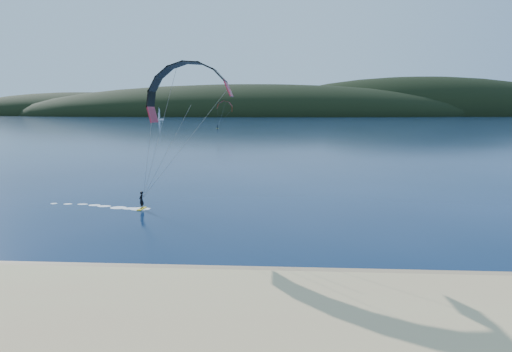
{
  "coord_description": "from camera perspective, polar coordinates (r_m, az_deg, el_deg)",
  "views": [
    {
      "loc": [
        5.96,
        -18.15,
        9.48
      ],
      "look_at": [
        4.35,
        10.0,
        5.0
      ],
      "focal_mm": 28.94,
      "sensor_mm": 36.0,
      "label": 1
    }
  ],
  "objects": [
    {
      "name": "ground",
      "position": [
        21.33,
        -14.0,
        -17.65
      ],
      "size": [
        1800.0,
        1800.0,
        0.0
      ],
      "primitive_type": "plane",
      "color": "#071933",
      "rests_on": "ground"
    },
    {
      "name": "headland",
      "position": [
        763.51,
        2.9,
        8.3
      ],
      "size": [
        1200.0,
        310.0,
        140.0
      ],
      "color": "black",
      "rests_on": "ground"
    },
    {
      "name": "wet_sand",
      "position": [
        25.25,
        -10.92,
        -13.07
      ],
      "size": [
        220.0,
        2.5,
        0.1
      ],
      "color": "#8E7652",
      "rests_on": "ground"
    },
    {
      "name": "kitesurfer_far",
      "position": [
        217.54,
        -4.37,
        9.21
      ],
      "size": [
        9.81,
        7.79,
        13.16
      ],
      "color": "yellow",
      "rests_on": "ground"
    },
    {
      "name": "kitesurfer_near",
      "position": [
        34.41,
        -9.56,
        8.99
      ],
      "size": [
        20.65,
        8.04,
        12.97
      ],
      "color": "yellow",
      "rests_on": "ground"
    },
    {
      "name": "sailboat",
      "position": [
        443.26,
        -13.25,
        7.69
      ],
      "size": [
        9.42,
        6.08,
        13.43
      ],
      "color": "white",
      "rests_on": "ground"
    }
  ]
}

